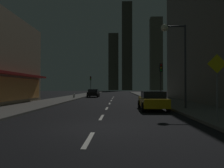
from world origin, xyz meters
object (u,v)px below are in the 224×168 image
(fire_hydrant_far_left, at_px, (74,96))
(pedestrian_crossing_sign, at_px, (217,81))
(car_parked_near, at_px, (153,100))
(street_lamp_right, at_px, (175,45))
(car_parked_far, at_px, (93,93))
(traffic_light_near_right, at_px, (161,74))
(traffic_light_far_left, at_px, (91,81))

(fire_hydrant_far_left, bearing_deg, pedestrian_crossing_sign, -62.44)
(car_parked_near, bearing_deg, pedestrian_crossing_sign, -72.28)
(street_lamp_right, bearing_deg, car_parked_far, 113.01)
(car_parked_far, distance_m, traffic_light_near_right, 17.82)
(fire_hydrant_far_left, bearing_deg, car_parked_near, -58.94)
(fire_hydrant_far_left, height_order, pedestrian_crossing_sign, pedestrian_crossing_sign)
(traffic_light_far_left, distance_m, street_lamp_right, 33.39)
(car_parked_near, xyz_separation_m, traffic_light_far_left, (-9.10, 31.83, 2.45))
(car_parked_near, distance_m, street_lamp_right, 4.69)
(car_parked_near, relative_size, street_lamp_right, 0.64)
(car_parked_far, xyz_separation_m, street_lamp_right, (8.98, -21.14, 4.33))
(traffic_light_far_left, bearing_deg, traffic_light_near_right, -66.66)
(fire_hydrant_far_left, height_order, street_lamp_right, street_lamp_right)
(car_parked_far, bearing_deg, fire_hydrant_far_left, -111.99)
(pedestrian_crossing_sign, bearing_deg, traffic_light_near_right, 90.45)
(pedestrian_crossing_sign, bearing_deg, fire_hydrant_far_left, 117.56)
(traffic_light_far_left, bearing_deg, car_parked_far, -79.61)
(traffic_light_far_left, relative_size, pedestrian_crossing_sign, 1.33)
(traffic_light_near_right, bearing_deg, pedestrian_crossing_sign, -89.55)
(pedestrian_crossing_sign, bearing_deg, street_lamp_right, 91.92)
(traffic_light_near_right, distance_m, traffic_light_far_left, 27.76)
(car_parked_near, distance_m, pedestrian_crossing_sign, 6.69)
(fire_hydrant_far_left, bearing_deg, traffic_light_near_right, -39.60)
(car_parked_far, bearing_deg, pedestrian_crossing_sign, -71.64)
(traffic_light_near_right, height_order, pedestrian_crossing_sign, traffic_light_near_right)
(car_parked_far, relative_size, street_lamp_right, 0.64)
(fire_hydrant_far_left, distance_m, street_lamp_right, 19.68)
(car_parked_near, distance_m, car_parked_far, 22.64)
(car_parked_far, bearing_deg, traffic_light_near_right, -58.97)
(car_parked_near, distance_m, fire_hydrant_far_left, 18.41)
(traffic_light_far_left, xyz_separation_m, street_lamp_right, (10.88, -31.51, 1.87))
(traffic_light_near_right, relative_size, street_lamp_right, 0.64)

